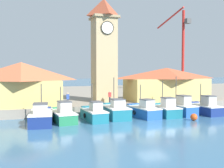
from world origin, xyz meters
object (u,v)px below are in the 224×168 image
fishing_boat_left_outer (62,114)px  warehouse_right (166,83)px  fishing_boat_mid_left (116,111)px  fishing_boat_center (143,110)px  mooring_buoy (194,117)px  fishing_boat_left_inner (94,114)px  clock_tower (104,48)px  warehouse_left (21,83)px  dock_worker_near_tower (68,99)px  dock_worker_along_quay (110,97)px  port_crane_near (182,58)px  fishing_boat_right_outer (204,108)px  fishing_boat_far_left (41,116)px  fishing_boat_mid_right (165,110)px  fishing_boat_right_inner (179,108)px

fishing_boat_left_outer → warehouse_right: size_ratio=0.45×
fishing_boat_mid_left → fishing_boat_center: (3.17, -0.36, -0.06)m
warehouse_right → mooring_buoy: size_ratio=16.06×
fishing_boat_left_inner → clock_tower: size_ratio=0.30×
clock_tower → warehouse_right: size_ratio=1.31×
fishing_boat_left_outer → warehouse_left: size_ratio=0.56×
warehouse_right → dock_worker_near_tower: bearing=-168.8°
dock_worker_near_tower → dock_worker_along_quay: size_ratio=1.00×
port_crane_near → fishing_boat_center: bearing=-131.6°
fishing_boat_right_outer → warehouse_left: warehouse_left is taller
fishing_boat_left_outer → dock_worker_along_quay: (6.58, 4.56, 1.16)m
fishing_boat_left_outer → mooring_buoy: size_ratio=7.19×
fishing_boat_left_outer → fishing_boat_mid_left: size_ratio=1.08×
fishing_boat_left_inner → warehouse_right: 14.43m
fishing_boat_far_left → dock_worker_along_quay: 10.20m
fishing_boat_mid_left → clock_tower: bearing=83.8°
fishing_boat_right_outer → port_crane_near: bearing=63.1°
fishing_boat_far_left → fishing_boat_mid_right: (13.72, 0.17, -0.00)m
fishing_boat_center → fishing_boat_right_outer: size_ratio=1.01×
fishing_boat_mid_right → warehouse_left: bearing=157.9°
warehouse_left → fishing_boat_right_outer: bearing=-17.5°
dock_worker_along_quay → port_crane_near: bearing=37.7°
fishing_boat_mid_left → dock_worker_along_quay: (0.75, 4.40, 1.09)m
clock_tower → dock_worker_near_tower: size_ratio=9.49×
fishing_boat_right_outer → fishing_boat_center: bearing=176.5°
fishing_boat_right_inner → port_crane_near: bearing=56.3°
fishing_boat_right_inner → warehouse_left: (-17.84, 5.80, 2.89)m
clock_tower → fishing_boat_center: bearing=-71.7°
port_crane_near → mooring_buoy: size_ratio=23.85×
fishing_boat_mid_left → clock_tower: clock_tower is taller
fishing_boat_center → fishing_boat_mid_right: (2.59, -0.26, 0.02)m
fishing_boat_center → fishing_boat_right_inner: fishing_boat_right_inner is taller
fishing_boat_left_outer → clock_tower: 12.32m
port_crane_near → dock_worker_along_quay: size_ratio=10.79×
fishing_boat_right_inner → warehouse_right: size_ratio=0.44×
fishing_boat_center → fishing_boat_left_outer: bearing=178.8°
fishing_boat_left_outer → fishing_boat_left_inner: fishing_boat_left_inner is taller
fishing_boat_mid_left → dock_worker_near_tower: fishing_boat_mid_left is taller
fishing_boat_mid_left → dock_worker_near_tower: (-4.74, 3.23, 1.09)m
fishing_boat_right_inner → port_crane_near: 25.97m
fishing_boat_left_outer → warehouse_right: 17.07m
fishing_boat_left_outer → fishing_boat_mid_right: 11.60m
fishing_boat_left_inner → clock_tower: clock_tower is taller
port_crane_near → clock_tower: bearing=-146.9°
fishing_boat_far_left → port_crane_near: 37.46m
dock_worker_near_tower → fishing_boat_left_inner: bearing=-61.5°
clock_tower → fishing_boat_mid_right: bearing=-56.5°
fishing_boat_center → port_crane_near: port_crane_near is taller
fishing_boat_center → fishing_boat_mid_right: fishing_boat_mid_right is taller
fishing_boat_left_outer → mooring_buoy: (13.06, -3.85, -0.35)m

